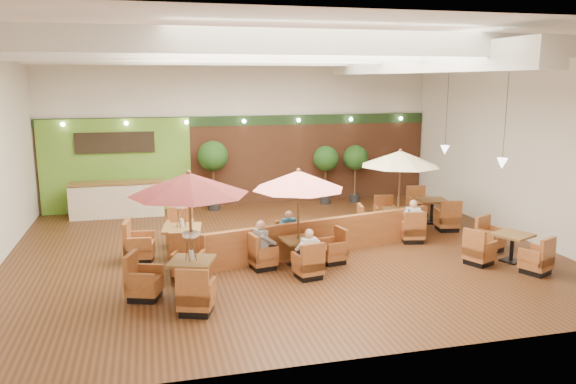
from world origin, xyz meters
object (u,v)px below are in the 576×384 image
object	(u,v)px
table_3	(171,242)
service_counter	(117,199)
diner_4	(412,216)
table_2	(398,173)
diner_3	(412,217)
diner_0	(308,248)
diner_1	(289,228)
diner_2	(263,239)
table_5	(432,211)
booth_divider	(324,236)
table_0	(187,207)
table_1	(298,200)
topiary_0	(213,159)
topiary_1	(326,161)
topiary_2	(355,160)
table_4	(502,249)

from	to	relation	value
table_3	service_counter	bearing A→B (deg)	114.00
table_3	diner_4	distance (m)	6.63
table_2	diner_3	world-z (taller)	table_2
diner_0	diner_1	distance (m)	1.77
table_2	diner_4	world-z (taller)	table_2
service_counter	diner_3	distance (m)	9.63
service_counter	diner_2	size ratio (longest dim) A/B	4.01
diner_1	diner_4	distance (m)	3.65
diner_2	table_3	bearing A→B (deg)	-137.86
table_5	diner_0	world-z (taller)	diner_0
booth_divider	table_3	bearing A→B (deg)	159.91
table_3	diner_1	distance (m)	3.02
booth_divider	table_0	distance (m)	4.42
diner_4	diner_2	bearing A→B (deg)	-151.53
table_1	table_3	distance (m)	3.46
table_5	diner_0	bearing A→B (deg)	-133.68
diner_0	diner_3	world-z (taller)	diner_3
service_counter	topiary_0	distance (m)	3.46
service_counter	topiary_1	distance (m)	7.39
service_counter	table_0	xyz separation A→B (m)	(1.79, -7.63, 1.33)
table_3	diner_2	distance (m)	2.47
topiary_1	diner_0	xyz separation A→B (m)	(-2.80, -7.44, -0.86)
table_2	diner_3	distance (m)	1.43
table_0	diner_3	distance (m)	6.93
diner_2	service_counter	bearing A→B (deg)	-167.13
table_1	diner_0	xyz separation A→B (m)	(-0.00, -0.88, -0.94)
topiary_1	service_counter	bearing A→B (deg)	-178.43
table_5	table_0	bearing A→B (deg)	-142.13
table_2	diner_0	size ratio (longest dim) A/B	3.54
topiary_0	diner_2	world-z (taller)	topiary_0
table_0	diner_1	size ratio (longest dim) A/B	3.88
diner_2	diner_3	world-z (taller)	diner_2
diner_1	diner_3	size ratio (longest dim) A/B	0.97
table_0	table_2	distance (m)	7.17
topiary_2	diner_0	distance (m)	8.46
table_1	topiary_0	xyz separation A→B (m)	(-1.29, 6.55, 0.14)
table_2	topiary_0	size ratio (longest dim) A/B	1.05
table_1	diner_1	size ratio (longest dim) A/B	3.41
table_0	booth_divider	bearing A→B (deg)	48.68
table_4	diner_3	world-z (taller)	diner_3
table_1	diner_3	bearing A→B (deg)	7.71
diner_0	table_3	bearing A→B (deg)	139.22
table_1	diner_4	size ratio (longest dim) A/B	3.19
table_4	diner_2	xyz separation A→B (m)	(-5.90, 0.97, 0.40)
table_5	topiary_2	xyz separation A→B (m)	(-1.28, 3.50, 1.22)
service_counter	table_1	world-z (taller)	table_1
table_5	topiary_2	world-z (taller)	topiary_2
diner_0	table_1	bearing A→B (deg)	84.91
topiary_0	diner_1	world-z (taller)	topiary_0
topiary_0	diner_3	size ratio (longest dim) A/B	3.27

